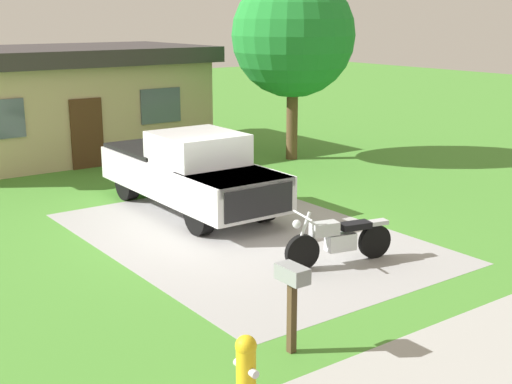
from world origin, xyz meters
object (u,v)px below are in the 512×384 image
at_px(shade_tree, 293,36).
at_px(neighbor_house, 55,101).
at_px(pickup_truck, 188,170).
at_px(fire_hydrant, 246,370).
at_px(mailbox, 292,286).
at_px(motorcycle, 339,239).

bearing_deg(shade_tree, neighbor_house, 138.91).
relative_size(pickup_truck, shade_tree, 0.97).
xyz_separation_m(pickup_truck, neighbor_house, (-0.13, 8.24, 0.84)).
distance_m(fire_hydrant, shade_tree, 14.86).
height_order(pickup_truck, neighbor_house, neighbor_house).
xyz_separation_m(fire_hydrant, shade_tree, (9.52, 10.88, 3.45)).
bearing_deg(mailbox, motorcycle, 37.12).
height_order(motorcycle, mailbox, mailbox).
distance_m(pickup_truck, fire_hydrant, 8.63).
xyz_separation_m(fire_hydrant, neighbor_house, (3.68, 15.97, 1.36)).
relative_size(mailbox, shade_tree, 0.22).
xyz_separation_m(motorcycle, mailbox, (-2.90, -2.19, 0.51)).
xyz_separation_m(motorcycle, shade_tree, (5.38, 8.02, 3.41)).
bearing_deg(neighbor_house, mailbox, -99.09).
bearing_deg(motorcycle, neighbor_house, 91.97).
relative_size(fire_hydrant, mailbox, 0.69).
height_order(pickup_truck, shade_tree, shade_tree).
height_order(motorcycle, neighbor_house, neighbor_house).
bearing_deg(mailbox, neighbor_house, 80.91).
height_order(shade_tree, neighbor_house, shade_tree).
relative_size(motorcycle, fire_hydrant, 2.51).
bearing_deg(fire_hydrant, neighbor_house, 77.01).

